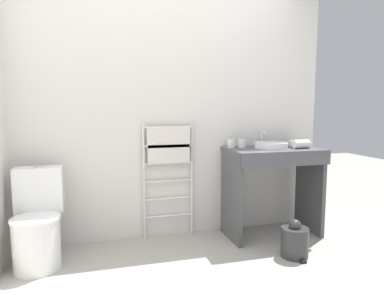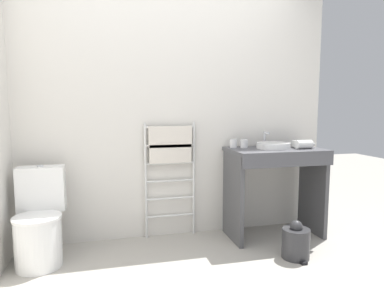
% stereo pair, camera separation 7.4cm
% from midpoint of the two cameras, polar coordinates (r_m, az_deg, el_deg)
% --- Properties ---
extents(wall_back, '(3.14, 0.12, 2.53)m').
position_cam_midpoint_polar(wall_back, '(3.37, -2.47, 6.74)').
color(wall_back, silver).
rests_on(wall_back, ground_plane).
extents(toilet, '(0.38, 0.51, 0.78)m').
position_cam_midpoint_polar(toilet, '(3.07, -23.47, -11.68)').
color(toilet, white).
rests_on(toilet, ground_plane).
extents(towel_radiator, '(0.50, 0.06, 1.12)m').
position_cam_midpoint_polar(towel_radiator, '(3.28, -2.99, -1.13)').
color(towel_radiator, silver).
rests_on(towel_radiator, ground_plane).
extents(vanity_counter, '(0.90, 0.54, 0.87)m').
position_cam_midpoint_polar(vanity_counter, '(3.44, 14.31, -4.96)').
color(vanity_counter, '#4C4C51').
rests_on(vanity_counter, ground_plane).
extents(sink_basin, '(0.32, 0.32, 0.06)m').
position_cam_midpoint_polar(sink_basin, '(3.41, 13.99, 0.37)').
color(sink_basin, white).
rests_on(sink_basin, vanity_counter).
extents(faucet, '(0.02, 0.10, 0.15)m').
position_cam_midpoint_polar(faucet, '(3.56, 12.68, 1.72)').
color(faucet, silver).
rests_on(faucet, vanity_counter).
extents(cup_near_wall, '(0.07, 0.07, 0.08)m').
position_cam_midpoint_polar(cup_near_wall, '(3.40, 7.52, 0.69)').
color(cup_near_wall, white).
rests_on(cup_near_wall, vanity_counter).
extents(cup_near_edge, '(0.07, 0.07, 0.08)m').
position_cam_midpoint_polar(cup_near_edge, '(3.41, 9.30, 0.65)').
color(cup_near_edge, white).
rests_on(cup_near_edge, vanity_counter).
extents(hair_dryer, '(0.21, 0.17, 0.09)m').
position_cam_midpoint_polar(hair_dryer, '(3.47, 18.76, 0.51)').
color(hair_dryer, white).
rests_on(hair_dryer, vanity_counter).
extents(trash_bin, '(0.23, 0.26, 0.32)m').
position_cam_midpoint_polar(trash_bin, '(3.12, 17.59, -14.80)').
color(trash_bin, '#333335').
rests_on(trash_bin, ground_plane).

